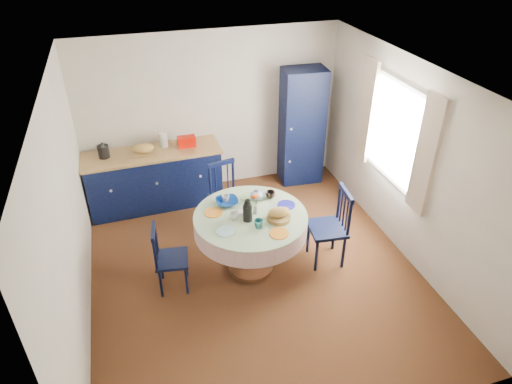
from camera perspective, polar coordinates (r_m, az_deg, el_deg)
floor at (r=5.93m, az=-0.26°, el=-9.65°), size 4.50×4.50×0.00m
ceiling at (r=4.65m, az=-0.34°, el=13.97°), size 4.50×4.50×0.00m
wall_back at (r=7.13m, az=-5.54°, el=9.79°), size 4.00×0.02×2.50m
wall_left at (r=5.08m, az=-22.51°, el=-2.77°), size 0.02×4.50×2.50m
wall_right at (r=5.98m, az=18.43°, el=3.58°), size 0.02×4.50×2.50m
window at (r=6.06m, az=16.98°, el=7.12°), size 0.10×1.74×1.45m
kitchen_counter at (r=7.06m, az=-12.57°, el=1.75°), size 2.04×0.69×1.14m
pantry_cabinet at (r=7.41m, az=5.74°, el=8.09°), size 0.69×0.52×1.89m
dining_table at (r=5.51m, az=-0.62°, el=-4.00°), size 1.37×1.37×1.11m
chair_left at (r=5.51m, az=-10.89°, el=-8.09°), size 0.43×0.44×0.88m
chair_far at (r=6.43m, az=-3.74°, el=-0.45°), size 0.50×0.48×0.97m
chair_right at (r=5.84m, az=9.31°, el=-4.26°), size 0.49×0.51×1.04m
mug_a at (r=5.35m, az=-2.69°, el=-2.98°), size 0.11×0.11×0.09m
mug_b at (r=5.20m, az=0.32°, el=-4.01°), size 0.11×0.11×0.10m
mug_c at (r=5.73m, az=1.83°, el=-0.33°), size 0.12×0.12×0.09m
mug_d at (r=5.66m, az=-3.81°, el=-0.82°), size 0.10×0.10×0.09m
cobalt_bowl at (r=5.62m, az=-3.64°, el=-1.24°), size 0.27×0.27×0.07m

